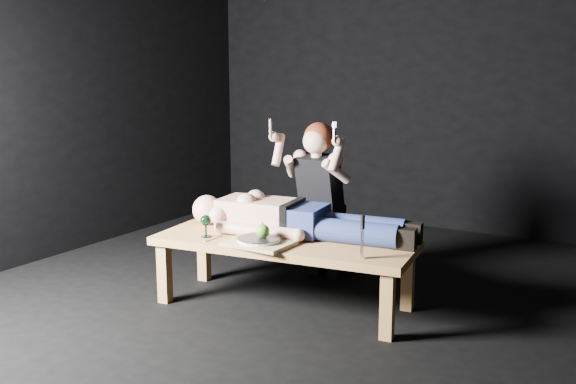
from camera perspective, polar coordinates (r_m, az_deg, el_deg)
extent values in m
plane|color=black|center=(4.22, 3.38, -10.29)|extent=(5.00, 5.00, 0.00)
plane|color=black|center=(6.28, 14.04, 10.30)|extent=(5.00, 0.00, 5.00)
cube|color=#C38447|center=(4.18, -0.35, -7.20)|extent=(1.73, 0.81, 0.45)
cube|color=tan|center=(3.98, -2.59, -4.56)|extent=(0.41, 0.30, 0.02)
cylinder|color=white|center=(3.98, -2.60, -4.25)|extent=(0.28, 0.28, 0.02)
sphere|color=#308B21|center=(3.96, -2.27, -3.51)|extent=(0.09, 0.09, 0.09)
cube|color=#B2B2B7|center=(4.15, -6.70, -4.14)|extent=(0.02, 0.18, 0.01)
cube|color=#B2B2B7|center=(3.95, -0.89, -4.83)|extent=(0.04, 0.18, 0.01)
cube|color=#B2B2B7|center=(4.01, 0.06, -4.59)|extent=(0.11, 0.16, 0.01)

